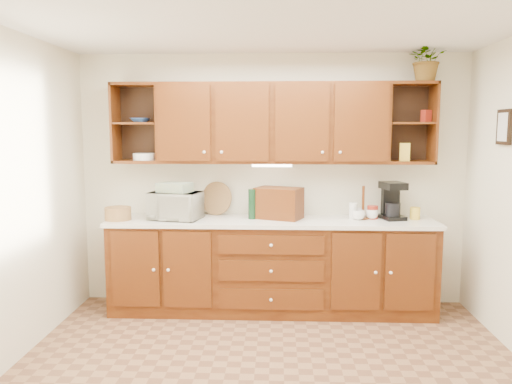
# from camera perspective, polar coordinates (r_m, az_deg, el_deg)

# --- Properties ---
(floor) EXTENTS (4.00, 4.00, 0.00)m
(floor) POSITION_cam_1_polar(r_m,az_deg,el_deg) (3.91, 1.49, -20.75)
(floor) COLOR #8C6140
(floor) RESTS_ON ground
(ceiling) EXTENTS (4.00, 4.00, 0.00)m
(ceiling) POSITION_cam_1_polar(r_m,az_deg,el_deg) (3.54, 1.63, 19.74)
(ceiling) COLOR white
(ceiling) RESTS_ON back_wall
(back_wall) EXTENTS (4.00, 0.00, 4.00)m
(back_wall) POSITION_cam_1_polar(r_m,az_deg,el_deg) (5.23, 1.85, 1.35)
(back_wall) COLOR #EBE4C6
(back_wall) RESTS_ON floor
(base_cabinets) EXTENTS (3.20, 0.60, 0.90)m
(base_cabinets) POSITION_cam_1_polar(r_m,az_deg,el_deg) (5.09, 1.77, -8.55)
(base_cabinets) COLOR #3E1707
(base_cabinets) RESTS_ON floor
(countertop) EXTENTS (3.24, 0.64, 0.04)m
(countertop) POSITION_cam_1_polar(r_m,az_deg,el_deg) (4.98, 1.79, -3.37)
(countertop) COLOR white
(countertop) RESTS_ON base_cabinets
(upper_cabinets) EXTENTS (3.20, 0.33, 0.80)m
(upper_cabinets) POSITION_cam_1_polar(r_m,az_deg,el_deg) (5.04, 1.97, 7.88)
(upper_cabinets) COLOR #3E1707
(upper_cabinets) RESTS_ON back_wall
(undercabinet_light) EXTENTS (0.40, 0.05, 0.02)m
(undercabinet_light) POSITION_cam_1_polar(r_m,az_deg,el_deg) (5.00, 1.83, 3.04)
(undercabinet_light) COLOR white
(undercabinet_light) RESTS_ON upper_cabinets
(framed_picture) EXTENTS (0.03, 0.24, 0.30)m
(framed_picture) POSITION_cam_1_polar(r_m,az_deg,el_deg) (4.76, 26.51, 6.66)
(framed_picture) COLOR black
(framed_picture) RESTS_ON right_wall
(wicker_basket) EXTENTS (0.26, 0.26, 0.13)m
(wicker_basket) POSITION_cam_1_polar(r_m,az_deg,el_deg) (5.12, -15.50, -2.39)
(wicker_basket) COLOR olive
(wicker_basket) RESTS_ON countertop
(microwave) EXTENTS (0.55, 0.42, 0.27)m
(microwave) POSITION_cam_1_polar(r_m,az_deg,el_deg) (5.02, -9.21, -1.56)
(microwave) COLOR beige
(microwave) RESTS_ON countertop
(towel_stack) EXTENTS (0.37, 0.31, 0.09)m
(towel_stack) POSITION_cam_1_polar(r_m,az_deg,el_deg) (5.00, -9.25, 0.51)
(towel_stack) COLOR #C4BA5C
(towel_stack) RESTS_ON microwave
(wine_bottle) EXTENTS (0.10, 0.10, 0.30)m
(wine_bottle) POSITION_cam_1_polar(r_m,az_deg,el_deg) (4.97, -0.45, -1.38)
(wine_bottle) COLOR black
(wine_bottle) RESTS_ON countertop
(woven_tray) EXTENTS (0.36, 0.21, 0.35)m
(woven_tray) POSITION_cam_1_polar(r_m,az_deg,el_deg) (5.26, -4.54, -2.50)
(woven_tray) COLOR olive
(woven_tray) RESTS_ON countertop
(bread_box) EXTENTS (0.52, 0.43, 0.31)m
(bread_box) POSITION_cam_1_polar(r_m,az_deg,el_deg) (5.00, 2.62, -1.28)
(bread_box) COLOR #3E1707
(bread_box) RESTS_ON countertop
(mug_tree) EXTENTS (0.28, 0.29, 0.33)m
(mug_tree) POSITION_cam_1_polar(r_m,az_deg,el_deg) (5.11, 12.11, -2.43)
(mug_tree) COLOR #3E1707
(mug_tree) RESTS_ON countertop
(canister_red) EXTENTS (0.13, 0.13, 0.13)m
(canister_red) POSITION_cam_1_polar(r_m,az_deg,el_deg) (5.13, 13.17, -2.26)
(canister_red) COLOR maroon
(canister_red) RESTS_ON countertop
(canister_white) EXTENTS (0.09, 0.09, 0.16)m
(canister_white) POSITION_cam_1_polar(r_m,az_deg,el_deg) (5.08, 11.03, -2.12)
(canister_white) COLOR white
(canister_white) RESTS_ON countertop
(canister_yellow) EXTENTS (0.10, 0.10, 0.12)m
(canister_yellow) POSITION_cam_1_polar(r_m,az_deg,el_deg) (5.21, 17.71, -2.33)
(canister_yellow) COLOR yellow
(canister_yellow) RESTS_ON countertop
(coffee_maker) EXTENTS (0.25, 0.30, 0.37)m
(coffee_maker) POSITION_cam_1_polar(r_m,az_deg,el_deg) (5.16, 15.29, -1.02)
(coffee_maker) COLOR black
(coffee_maker) RESTS_ON countertop
(bowl_stack) EXTENTS (0.23, 0.23, 0.04)m
(bowl_stack) POSITION_cam_1_polar(r_m,az_deg,el_deg) (5.21, -13.08, 8.00)
(bowl_stack) COLOR #26498E
(bowl_stack) RESTS_ON upper_cabinets
(plate_stack) EXTENTS (0.23, 0.23, 0.07)m
(plate_stack) POSITION_cam_1_polar(r_m,az_deg,el_deg) (5.20, -12.65, 3.96)
(plate_stack) COLOR white
(plate_stack) RESTS_ON upper_cabinets
(pantry_box_yellow) EXTENTS (0.11, 0.10, 0.18)m
(pantry_box_yellow) POSITION_cam_1_polar(r_m,az_deg,el_deg) (5.17, 16.64, 4.41)
(pantry_box_yellow) COLOR yellow
(pantry_box_yellow) RESTS_ON upper_cabinets
(pantry_box_red) EXTENTS (0.10, 0.10, 0.12)m
(pantry_box_red) POSITION_cam_1_polar(r_m,az_deg,el_deg) (5.23, 18.88, 8.21)
(pantry_box_red) COLOR maroon
(pantry_box_red) RESTS_ON upper_cabinets
(potted_plant) EXTENTS (0.49, 0.46, 0.43)m
(potted_plant) POSITION_cam_1_polar(r_m,az_deg,el_deg) (5.25, 18.95, 14.16)
(potted_plant) COLOR #999999
(potted_plant) RESTS_ON upper_cabinets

